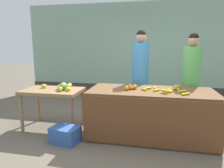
% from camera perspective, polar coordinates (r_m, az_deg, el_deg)
% --- Properties ---
extents(ground_plane, '(24.00, 24.00, 0.00)m').
position_cam_1_polar(ground_plane, '(3.75, 3.98, -13.80)').
color(ground_plane, '#665B4C').
extents(market_wall_back, '(7.06, 0.23, 2.83)m').
position_cam_1_polar(market_wall_back, '(6.28, 7.69, 9.05)').
color(market_wall_back, '#8CB299').
rests_on(market_wall_back, ground).
extents(fruit_stall_counter, '(2.10, 0.94, 0.82)m').
position_cam_1_polar(fruit_stall_counter, '(3.56, 10.77, -8.22)').
color(fruit_stall_counter, brown).
rests_on(fruit_stall_counter, ground).
extents(side_table_wooden, '(1.08, 0.67, 0.76)m').
position_cam_1_polar(side_table_wooden, '(3.95, -16.38, -2.89)').
color(side_table_wooden, olive).
rests_on(side_table_wooden, ground).
extents(banana_bunch_pile, '(0.75, 0.55, 0.07)m').
position_cam_1_polar(banana_bunch_pile, '(3.44, 15.54, -1.53)').
color(banana_bunch_pile, gold).
rests_on(banana_bunch_pile, fruit_stall_counter).
extents(orange_pile, '(0.21, 0.28, 0.08)m').
position_cam_1_polar(orange_pile, '(3.47, 5.47, -0.89)').
color(orange_pile, orange).
rests_on(orange_pile, fruit_stall_counter).
extents(mango_papaya_pile, '(0.69, 0.53, 0.14)m').
position_cam_1_polar(mango_papaya_pile, '(3.86, -13.87, -0.72)').
color(mango_papaya_pile, '#D8D943').
rests_on(mango_papaya_pile, side_table_wooden).
extents(vendor_woman_blue_shirt, '(0.34, 0.34, 1.87)m').
position_cam_1_polar(vendor_woman_blue_shirt, '(4.14, 7.94, 2.13)').
color(vendor_woman_blue_shirt, '#33333D').
rests_on(vendor_woman_blue_shirt, ground).
extents(vendor_woman_green_shirt, '(0.34, 0.34, 1.80)m').
position_cam_1_polar(vendor_woman_green_shirt, '(4.17, 21.38, 1.02)').
color(vendor_woman_green_shirt, '#33333D').
rests_on(vendor_woman_green_shirt, ground).
extents(produce_crate, '(0.49, 0.40, 0.26)m').
position_cam_1_polar(produce_crate, '(3.48, -13.09, -13.77)').
color(produce_crate, '#3359A5').
rests_on(produce_crate, ground).
extents(produce_sack, '(0.35, 0.40, 0.52)m').
position_cam_1_polar(produce_sack, '(4.53, -2.20, -5.87)').
color(produce_sack, tan).
rests_on(produce_sack, ground).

